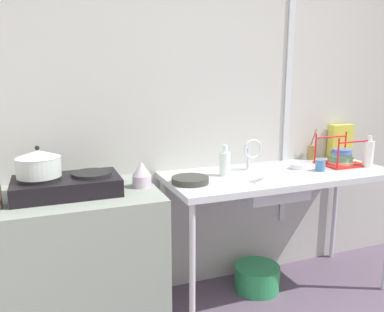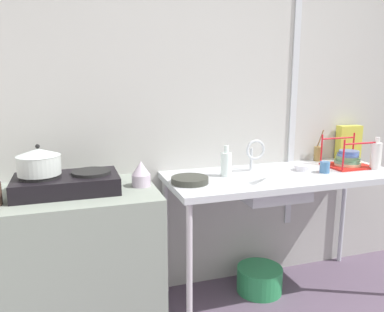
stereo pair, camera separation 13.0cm
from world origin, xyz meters
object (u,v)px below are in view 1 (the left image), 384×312
at_px(bottle_by_sink, 225,163).
at_px(cereal_box, 340,141).
at_px(utensil_jar, 311,152).
at_px(stove, 67,185).
at_px(sink_basin, 268,185).
at_px(bucket_on_floor, 257,277).
at_px(faucet, 252,150).
at_px(pot_on_left_burner, 38,163).
at_px(frying_pan, 190,180).
at_px(dish_rack, 341,158).
at_px(bottle_by_rack, 368,153).
at_px(cup_by_rack, 320,165).
at_px(small_bowl_on_drainboard, 298,166).
at_px(percolator, 142,175).

bearing_deg(bottle_by_sink, cereal_box, 10.17).
height_order(cereal_box, utensil_jar, cereal_box).
relative_size(stove, cereal_box, 2.14).
relative_size(sink_basin, bucket_on_floor, 1.32).
bearing_deg(utensil_jar, faucet, -166.79).
xyz_separation_m(pot_on_left_burner, frying_pan, (0.86, -0.03, -0.17)).
bearing_deg(dish_rack, utensil_jar, 109.72).
relative_size(bottle_by_rack, cereal_box, 0.86).
xyz_separation_m(faucet, bottle_by_rack, (0.84, -0.21, -0.04)).
bearing_deg(bottle_by_sink, utensil_jar, 13.78).
height_order(pot_on_left_burner, cereal_box, pot_on_left_burner).
height_order(sink_basin, cup_by_rack, cup_by_rack).
distance_m(faucet, small_bowl_on_drainboard, 0.36).
distance_m(stove, small_bowl_on_drainboard, 1.57).
bearing_deg(cereal_box, bottle_by_sink, -165.59).
bearing_deg(pot_on_left_burner, bottle_by_sink, 2.84).
distance_m(pot_on_left_burner, dish_rack, 2.08).
xyz_separation_m(bottle_by_rack, utensil_jar, (-0.22, 0.36, -0.04)).
height_order(frying_pan, cereal_box, cereal_box).
distance_m(pot_on_left_burner, frying_pan, 0.87).
distance_m(bottle_by_sink, utensil_jar, 0.89).
bearing_deg(bottle_by_rack, bucket_on_floor, 168.92).
xyz_separation_m(sink_basin, bottle_by_sink, (-0.28, 0.09, 0.16)).
bearing_deg(cup_by_rack, stove, 177.70).
distance_m(dish_rack, small_bowl_on_drainboard, 0.38).
bearing_deg(bottle_by_sink, frying_pan, -162.20).
xyz_separation_m(sink_basin, small_bowl_on_drainboard, (0.29, 0.07, 0.09)).
bearing_deg(faucet, bottle_by_sink, -164.76).
height_order(percolator, frying_pan, percolator).
relative_size(stove, frying_pan, 2.47).
bearing_deg(dish_rack, sink_basin, -174.20).
bearing_deg(stove, pot_on_left_burner, 180.00).
bearing_deg(sink_basin, faucet, 104.09).
relative_size(dish_rack, small_bowl_on_drainboard, 2.95).
bearing_deg(frying_pan, stove, 177.37).
height_order(stove, pot_on_left_burner, pot_on_left_burner).
height_order(percolator, small_bowl_on_drainboard, percolator).
height_order(percolator, cereal_box, cereal_box).
distance_m(dish_rack, cereal_box, 0.31).
distance_m(stove, utensil_jar, 1.88).
relative_size(percolator, small_bowl_on_drainboard, 1.47).
xyz_separation_m(pot_on_left_burner, dish_rack, (2.08, 0.03, -0.14)).
bearing_deg(cup_by_rack, percolator, 177.11).
xyz_separation_m(pot_on_left_burner, percolator, (0.56, -0.00, -0.11)).
bearing_deg(bucket_on_floor, stove, -177.08).
bearing_deg(bottle_by_rack, cereal_box, 81.01).
bearing_deg(sink_basin, cup_by_rack, -4.67).
bearing_deg(bottle_by_sink, stove, -176.77).
bearing_deg(small_bowl_on_drainboard, stove, -178.56).
height_order(small_bowl_on_drainboard, bottle_by_sink, bottle_by_sink).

